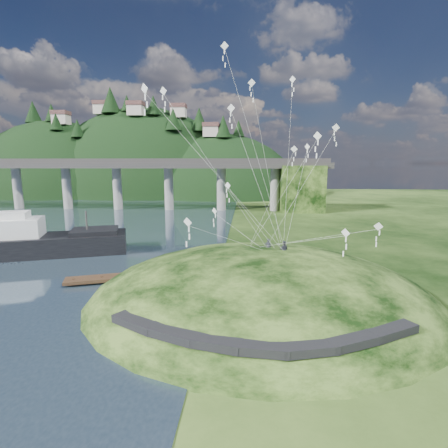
{
  "coord_description": "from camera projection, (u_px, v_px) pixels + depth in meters",
  "views": [
    {
      "loc": [
        6.48,
        -31.69,
        13.56
      ],
      "look_at": [
        4.0,
        6.0,
        7.0
      ],
      "focal_mm": 28.0,
      "sensor_mm": 36.0,
      "label": 1
    }
  ],
  "objects": [
    {
      "name": "far_ridge",
      "position": [
        136.0,
        210.0,
        158.1
      ],
      "size": [
        153.0,
        70.0,
        94.5
      ],
      "color": "black",
      "rests_on": "ground"
    },
    {
      "name": "footpath",
      "position": [
        260.0,
        336.0,
        23.48
      ],
      "size": [
        22.29,
        5.84,
        0.83
      ],
      "color": "black",
      "rests_on": "ground"
    },
    {
      "name": "kite_swarm",
      "position": [
        253.0,
        144.0,
        32.65
      ],
      "size": [
        20.14,
        16.29,
        17.9
      ],
      "color": "white",
      "rests_on": "ground"
    },
    {
      "name": "ground",
      "position": [
        179.0,
        305.0,
        33.9
      ],
      "size": [
        320.0,
        320.0,
        0.0
      ],
      "primitive_type": "plane",
      "color": "black",
      "rests_on": "ground"
    },
    {
      "name": "grass_hill",
      "position": [
        260.0,
        313.0,
        35.6
      ],
      "size": [
        36.0,
        32.0,
        13.0
      ],
      "color": "black",
      "rests_on": "ground"
    },
    {
      "name": "bridge",
      "position": [
        135.0,
        177.0,
        102.83
      ],
      "size": [
        160.0,
        11.0,
        15.0
      ],
      "color": "#2D2B2B",
      "rests_on": "ground"
    },
    {
      "name": "kite_flyers",
      "position": [
        279.0,
        240.0,
        35.67
      ],
      "size": [
        2.41,
        1.58,
        1.8
      ],
      "color": "#272934",
      "rests_on": "ground"
    },
    {
      "name": "wooden_dock",
      "position": [
        129.0,
        276.0,
        41.12
      ],
      "size": [
        14.16,
        6.72,
        1.01
      ],
      "color": "#322014",
      "rests_on": "ground"
    },
    {
      "name": "work_barge",
      "position": [
        36.0,
        241.0,
        51.87
      ],
      "size": [
        25.77,
        14.51,
        8.72
      ],
      "color": "black",
      "rests_on": "ground"
    }
  ]
}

